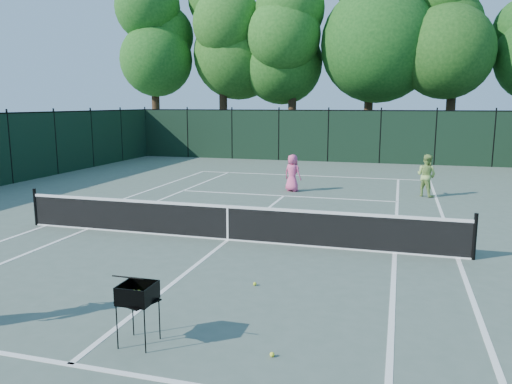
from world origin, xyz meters
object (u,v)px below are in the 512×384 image
(ball_hopper, at_px, (137,294))
(loose_ball_midcourt, at_px, (255,284))
(player_green, at_px, (426,175))
(loose_ball_near_cart, at_px, (272,355))
(player_pink, at_px, (293,173))

(ball_hopper, relative_size, loose_ball_midcourt, 13.45)
(ball_hopper, distance_m, loose_ball_midcourt, 2.97)
(player_green, xyz_separation_m, ball_hopper, (-4.51, -13.41, -0.02))
(loose_ball_near_cart, relative_size, loose_ball_midcourt, 1.00)
(ball_hopper, bearing_deg, loose_ball_midcourt, 89.54)
(player_pink, bearing_deg, ball_hopper, 113.41)
(player_pink, bearing_deg, loose_ball_midcourt, 119.23)
(player_pink, xyz_separation_m, player_green, (5.02, 0.31, 0.06))
(loose_ball_near_cart, height_order, loose_ball_midcourt, same)
(ball_hopper, height_order, loose_ball_midcourt, ball_hopper)
(player_pink, distance_m, ball_hopper, 13.11)
(loose_ball_near_cart, bearing_deg, player_pink, 100.78)
(player_pink, bearing_deg, loose_ball_near_cart, 121.94)
(ball_hopper, bearing_deg, loose_ball_near_cart, 23.79)
(player_pink, distance_m, loose_ball_near_cart, 13.19)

